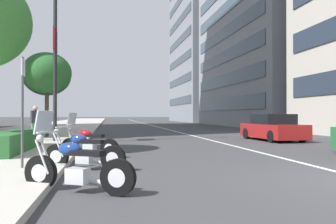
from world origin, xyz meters
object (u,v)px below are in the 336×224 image
at_px(car_mid_block_traffic, 273,128).
at_px(street_tree_near_plaza_corner, 47,76).
at_px(motorcycle_nearest_camera, 76,168).
at_px(street_lamp_with_banners, 64,41).
at_px(street_tree_by_lamp_post, 47,73).
at_px(motorcycle_second_in_row, 88,144).
at_px(parking_sign_by_curb, 23,101).
at_px(motorcycle_far_end_row, 84,153).
at_px(pedestrian_on_plaza, 35,123).

relative_size(car_mid_block_traffic, street_tree_near_plaza_corner, 0.77).
relative_size(motorcycle_nearest_camera, street_lamp_with_banners, 0.26).
xyz_separation_m(motorcycle_nearest_camera, street_tree_by_lamp_post, (13.87, 2.83, 3.29)).
height_order(motorcycle_second_in_row, street_lamp_with_banners, street_lamp_with_banners).
bearing_deg(motorcycle_nearest_camera, parking_sign_by_curb, -29.04).
xyz_separation_m(motorcycle_nearest_camera, motorcycle_far_end_row, (2.62, 0.04, -0.02)).
height_order(motorcycle_nearest_camera, street_tree_near_plaza_corner, street_tree_near_plaza_corner).
distance_m(car_mid_block_traffic, parking_sign_by_curb, 14.12).
bearing_deg(motorcycle_second_in_row, street_tree_near_plaza_corner, -47.70).
distance_m(motorcycle_far_end_row, pedestrian_on_plaza, 9.16).
relative_size(motorcycle_far_end_row, parking_sign_by_curb, 0.79).
distance_m(parking_sign_by_curb, street_tree_by_lamp_post, 11.92).
bearing_deg(motorcycle_far_end_row, street_tree_near_plaza_corner, -52.83).
xyz_separation_m(parking_sign_by_curb, street_tree_near_plaza_corner, (18.75, 2.60, 2.63)).
distance_m(parking_sign_by_curb, pedestrian_on_plaza, 9.24).
relative_size(motorcycle_nearest_camera, street_tree_by_lamp_post, 0.43).
bearing_deg(street_tree_near_plaza_corner, street_tree_by_lamp_post, -170.46).
xyz_separation_m(parking_sign_by_curb, pedestrian_on_plaza, (9.08, 1.51, -0.72)).
bearing_deg(pedestrian_on_plaza, street_lamp_with_banners, 47.01).
height_order(car_mid_block_traffic, street_tree_by_lamp_post, street_tree_by_lamp_post).
relative_size(street_lamp_with_banners, street_tree_by_lamp_post, 1.67).
distance_m(motorcycle_second_in_row, street_tree_near_plaza_corner, 16.62).
height_order(street_lamp_with_banners, street_tree_by_lamp_post, street_lamp_with_banners).
distance_m(motorcycle_second_in_row, pedestrian_on_plaza, 6.67).
height_order(car_mid_block_traffic, pedestrian_on_plaza, pedestrian_on_plaza).
relative_size(car_mid_block_traffic, street_lamp_with_banners, 0.56).
relative_size(street_tree_by_lamp_post, street_tree_near_plaza_corner, 0.83).
bearing_deg(street_tree_by_lamp_post, parking_sign_by_curb, -173.13).
height_order(car_mid_block_traffic, parking_sign_by_curb, parking_sign_by_curb).
bearing_deg(motorcycle_nearest_camera, car_mid_block_traffic, -101.94).
xyz_separation_m(motorcycle_second_in_row, pedestrian_on_plaza, (6.00, 2.86, 0.57)).
bearing_deg(parking_sign_by_curb, car_mid_block_traffic, -50.32).
height_order(street_tree_near_plaza_corner, pedestrian_on_plaza, street_tree_near_plaza_corner).
relative_size(street_tree_by_lamp_post, pedestrian_on_plaza, 2.82).
height_order(parking_sign_by_curb, street_lamp_with_banners, street_lamp_with_banners).
xyz_separation_m(street_tree_near_plaza_corner, pedestrian_on_plaza, (-9.66, -1.09, -3.35)).
height_order(motorcycle_nearest_camera, street_lamp_with_banners, street_lamp_with_banners).
xyz_separation_m(parking_sign_by_curb, street_lamp_with_banners, (8.66, 0.14, 3.25)).
relative_size(parking_sign_by_curb, street_lamp_with_banners, 0.33).
relative_size(motorcycle_far_end_row, street_tree_near_plaza_corner, 0.36).
bearing_deg(street_tree_near_plaza_corner, car_mid_block_traffic, -125.99).
relative_size(motorcycle_far_end_row, street_tree_by_lamp_post, 0.44).
relative_size(motorcycle_nearest_camera, pedestrian_on_plaza, 1.21).
distance_m(motorcycle_nearest_camera, motorcycle_far_end_row, 2.62).
bearing_deg(motorcycle_far_end_row, motorcycle_nearest_camera, 115.89).
bearing_deg(parking_sign_by_curb, street_lamp_with_banners, 0.92).
bearing_deg(motorcycle_second_in_row, motorcycle_far_end_row, 118.75).
bearing_deg(car_mid_block_traffic, street_tree_by_lamp_post, 75.02).
xyz_separation_m(street_lamp_with_banners, street_tree_by_lamp_post, (3.00, 1.27, -1.25)).
relative_size(parking_sign_by_curb, pedestrian_on_plaza, 1.56).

